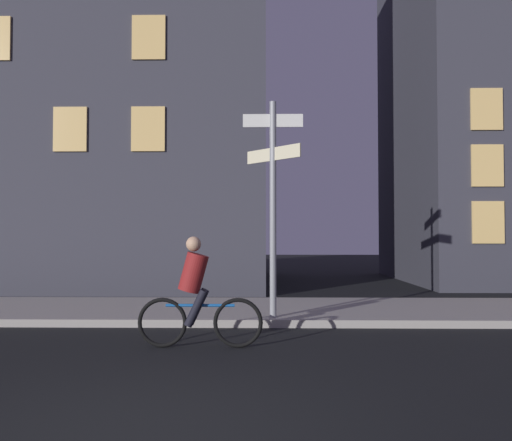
# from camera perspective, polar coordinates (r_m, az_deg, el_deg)

# --- Properties ---
(sidewalk_kerb) EXTENTS (40.00, 3.32, 0.14)m
(sidewalk_kerb) POSITION_cam_1_polar(r_m,az_deg,el_deg) (10.91, -4.64, -9.86)
(sidewalk_kerb) COLOR #9E9991
(sidewalk_kerb) RESTS_ON ground_plane
(signpost) EXTENTS (1.10, 0.97, 3.94)m
(signpost) POSITION_cam_1_polar(r_m,az_deg,el_deg) (9.44, 1.89, 3.14)
(signpost) COLOR gray
(signpost) RESTS_ON sidewalk_kerb
(cyclist) EXTENTS (1.82, 0.32, 1.61)m
(cyclist) POSITION_cam_1_polar(r_m,az_deg,el_deg) (7.61, -6.57, -8.27)
(cyclist) COLOR black
(cyclist) RESTS_ON ground_plane
(building_left_block) EXTENTS (10.48, 9.21, 12.88)m
(building_left_block) POSITION_cam_1_polar(r_m,az_deg,el_deg) (19.55, -14.88, 12.64)
(building_left_block) COLOR #383842
(building_left_block) RESTS_ON ground_plane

